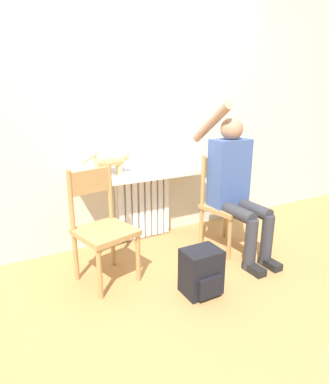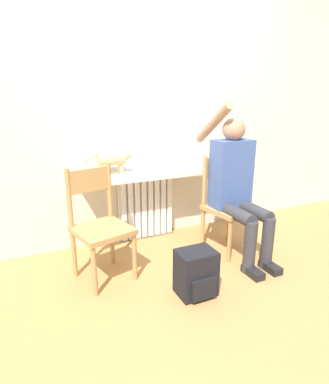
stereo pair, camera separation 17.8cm
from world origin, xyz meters
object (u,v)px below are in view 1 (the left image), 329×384
object	(u,v)px
chair_right	(225,202)
backpack	(201,272)
person	(235,181)
cat	(111,160)
chair_left	(102,226)

from	to	relation	value
chair_right	backpack	xyz separation A→B (m)	(-0.62, -0.53, -0.28)
chair_right	backpack	size ratio (longest dim) A/B	2.60
person	cat	distance (m)	1.11
chair_left	chair_right	xyz separation A→B (m)	(1.17, 0.00, 0.00)
cat	backpack	xyz separation A→B (m)	(0.30, -0.99, -0.68)
person	backpack	size ratio (longest dim) A/B	3.99
person	cat	world-z (taller)	person
chair_left	person	bearing A→B (deg)	-19.61
person	cat	xyz separation A→B (m)	(-0.93, 0.57, 0.18)
chair_left	cat	distance (m)	0.66
chair_right	cat	xyz separation A→B (m)	(-0.92, 0.47, 0.40)
chair_right	person	size ratio (longest dim) A/B	0.65
chair_left	chair_right	world-z (taller)	same
backpack	chair_left	bearing A→B (deg)	136.55
backpack	cat	bearing A→B (deg)	106.90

